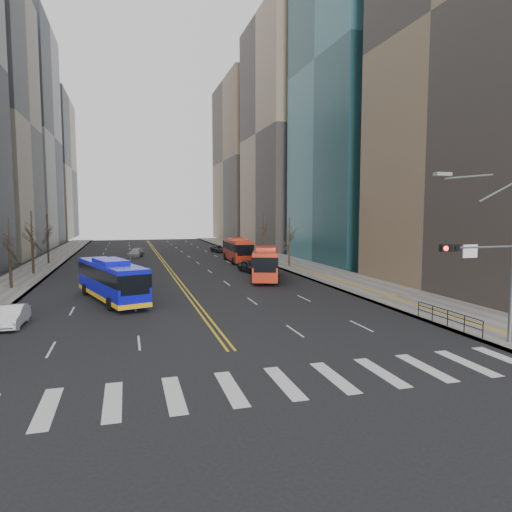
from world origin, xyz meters
TOP-DOWN VIEW (x-y plane):
  - ground at (0.00, 0.00)m, footprint 220.00×220.00m
  - sidewalk_right at (17.50, 45.00)m, footprint 7.00×130.00m
  - sidewalk_left at (-16.50, 45.00)m, footprint 5.00×130.00m
  - crosswalk at (0.00, 0.00)m, footprint 26.70×4.00m
  - centerline at (0.00, 55.00)m, footprint 0.55×100.00m
  - office_towers at (0.12, 68.51)m, footprint 83.00×134.00m
  - signal_mast at (13.77, 2.00)m, footprint 5.37×0.37m
  - pedestrian_railing at (14.30, 6.00)m, footprint 0.06×6.06m
  - street_trees at (-7.18, 34.55)m, footprint 35.20×47.20m
  - blue_bus at (-6.55, 21.43)m, footprint 6.10×12.21m
  - red_bus_near at (9.63, 30.09)m, footprint 6.07×11.63m
  - red_bus_far at (10.67, 48.05)m, footprint 3.28×11.50m
  - car_white at (-12.50, 14.11)m, footprint 1.55×4.16m
  - car_dark_mid at (9.37, 35.95)m, footprint 2.60×4.64m
  - car_silver at (-3.83, 59.75)m, footprint 3.07×5.16m
  - car_dark_far at (11.27, 64.91)m, footprint 2.96×4.89m

SIDE VIEW (x-z plane):
  - ground at x=0.00m, z-range 0.00..0.00m
  - crosswalk at x=0.00m, z-range 0.00..0.01m
  - centerline at x=0.00m, z-range 0.00..0.01m
  - sidewalk_right at x=17.50m, z-range 0.00..0.15m
  - sidewalk_left at x=-16.50m, z-range 0.00..0.15m
  - car_dark_far at x=11.27m, z-range 0.00..1.27m
  - car_white at x=-12.50m, z-range 0.00..1.36m
  - car_silver at x=-3.83m, z-range 0.00..1.40m
  - car_dark_mid at x=9.37m, z-range 0.00..1.49m
  - pedestrian_railing at x=14.30m, z-range 0.31..1.33m
  - blue_bus at x=-6.55m, z-range 0.09..3.58m
  - red_bus_near at x=9.63m, z-range 0.20..3.80m
  - red_bus_far at x=10.67m, z-range 0.20..3.81m
  - signal_mast at x=13.77m, z-range 0.16..9.55m
  - street_trees at x=-7.18m, z-range 1.07..8.67m
  - office_towers at x=0.12m, z-range -5.08..52.92m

